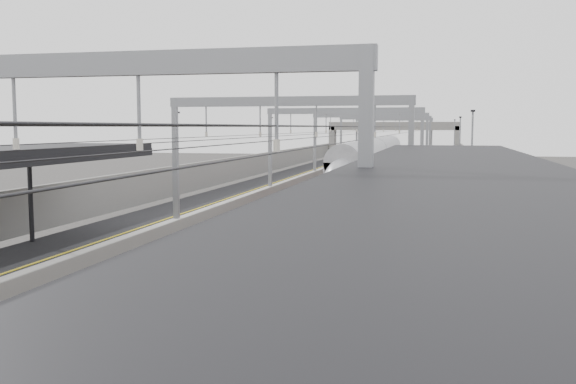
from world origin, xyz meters
The scene contains 13 objects.
platform_left centered at (-8.00, 45.00, 0.50)m, with size 4.00×120.00×1.00m, color black.
platform_right centered at (8.00, 45.00, 0.50)m, with size 4.00×120.00×1.00m, color black.
tracks centered at (0.00, 45.00, 0.05)m, with size 11.40×140.00×0.20m.
overhead_line centered at (0.00, 51.62, 6.14)m, with size 13.00×140.00×6.60m.
canopy_right centered at (8.03, 2.99, 5.09)m, with size 4.40×30.00×4.24m.
overbridge centered at (0.00, 100.00, 5.31)m, with size 22.00×2.20×6.90m.
wall_left centered at (-11.20, 45.00, 1.60)m, with size 0.30×120.00×3.20m, color gray.
wall_right centered at (11.20, 45.00, 1.60)m, with size 0.30×120.00×3.20m, color gray.
train centered at (1.50, 49.85, 1.94)m, with size 2.49×45.30×3.94m.
bench centered at (8.04, 7.28, 1.55)m, with size 1.00×1.83×0.91m.
signal_green centered at (-5.20, 65.85, 2.42)m, with size 0.32×0.32×3.48m.
signal_red_near centered at (3.20, 70.43, 2.42)m, with size 0.32×0.32×3.48m.
signal_red_far centered at (5.40, 72.82, 2.42)m, with size 0.32×0.32×3.48m.
Camera 1 is at (7.71, -10.54, 6.02)m, focal length 40.00 mm.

